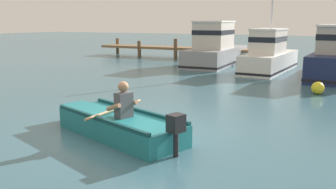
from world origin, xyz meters
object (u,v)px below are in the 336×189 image
at_px(moored_boat_white, 270,56).
at_px(mooring_buoy, 318,88).
at_px(rowboat_with_person, 118,124).
at_px(moored_boat_grey, 216,49).

distance_m(moored_boat_white, mooring_buoy, 5.70).
bearing_deg(moored_boat_white, rowboat_with_person, -93.59).
bearing_deg(moored_boat_grey, rowboat_with_person, -79.21).
xyz_separation_m(rowboat_with_person, moored_boat_white, (0.74, 11.74, 0.52)).
relative_size(rowboat_with_person, moored_boat_white, 0.66).
xyz_separation_m(rowboat_with_person, mooring_buoy, (3.37, 6.71, -0.04)).
relative_size(moored_boat_grey, moored_boat_white, 1.14).
distance_m(rowboat_with_person, moored_boat_white, 11.77).
bearing_deg(mooring_buoy, moored_boat_white, 117.69).
height_order(rowboat_with_person, moored_boat_grey, moored_boat_grey).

